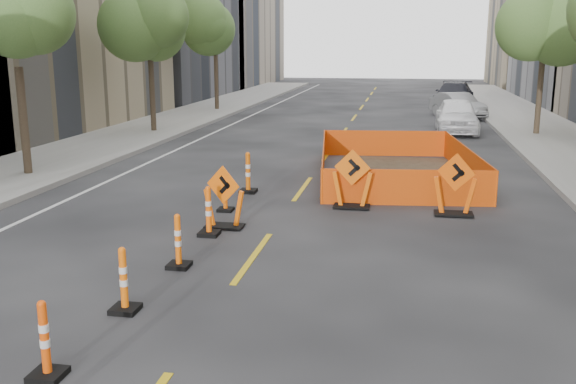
% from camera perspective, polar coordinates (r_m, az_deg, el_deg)
% --- Properties ---
extents(ground_plane, '(140.00, 140.00, 0.00)m').
position_cam_1_polar(ground_plane, '(8.72, -9.35, -14.08)').
color(ground_plane, black).
extents(sidewalk_left, '(4.00, 90.00, 0.15)m').
position_cam_1_polar(sidewalk_left, '(22.90, -20.69, 2.44)').
color(sidewalk_left, gray).
rests_on(sidewalk_left, ground).
extents(bld_left_d, '(12.00, 16.00, 14.00)m').
position_cam_1_polar(bld_left_d, '(50.59, -13.19, 16.15)').
color(bld_left_d, '#4C4C51').
rests_on(bld_left_d, ground).
extents(tree_l_b, '(2.80, 2.80, 5.95)m').
position_cam_1_polar(tree_l_b, '(20.56, -23.13, 13.62)').
color(tree_l_b, '#382B1E').
rests_on(tree_l_b, ground).
extents(tree_l_c, '(2.80, 2.80, 5.95)m').
position_cam_1_polar(tree_l_c, '(29.47, -12.23, 13.86)').
color(tree_l_c, '#382B1E').
rests_on(tree_l_c, ground).
extents(tree_l_d, '(2.80, 2.80, 5.95)m').
position_cam_1_polar(tree_l_d, '(38.91, -6.49, 13.79)').
color(tree_l_d, '#382B1E').
rests_on(tree_l_d, ground).
extents(tree_r_c, '(2.80, 2.80, 5.95)m').
position_cam_1_polar(tree_r_c, '(29.84, 21.88, 13.23)').
color(tree_r_c, '#382B1E').
rests_on(tree_r_c, ground).
extents(channelizer_2, '(0.39, 0.39, 1.00)m').
position_cam_1_polar(channelizer_2, '(8.38, -20.82, -12.16)').
color(channelizer_2, '#E74909').
rests_on(channelizer_2, ground).
extents(channelizer_3, '(0.40, 0.40, 1.02)m').
position_cam_1_polar(channelizer_3, '(9.98, -14.41, -7.55)').
color(channelizer_3, '#F8640A').
rests_on(channelizer_3, ground).
extents(channelizer_4, '(0.40, 0.40, 1.00)m').
position_cam_1_polar(channelizer_4, '(11.70, -9.75, -4.30)').
color(channelizer_4, '#F8610A').
rests_on(channelizer_4, ground).
extents(channelizer_5, '(0.42, 0.42, 1.07)m').
position_cam_1_polar(channelizer_5, '(13.54, -7.08, -1.68)').
color(channelizer_5, '#FF5F0A').
rests_on(channelizer_5, ground).
extents(channelizer_6, '(0.37, 0.37, 0.93)m').
position_cam_1_polar(channelizer_6, '(15.50, -5.60, -0.03)').
color(channelizer_6, '#F15B0A').
rests_on(channelizer_6, ground).
extents(channelizer_7, '(0.44, 0.44, 1.12)m').
position_cam_1_polar(channelizer_7, '(17.37, -3.58, 1.75)').
color(channelizer_7, '#D65909').
rests_on(channelizer_7, ground).
extents(chevron_sign_left, '(1.06, 0.84, 1.39)m').
position_cam_1_polar(chevron_sign_left, '(14.02, -5.72, -0.45)').
color(chevron_sign_left, '#FF640A').
rests_on(chevron_sign_left, ground).
extents(chevron_sign_center, '(1.05, 0.71, 1.47)m').
position_cam_1_polar(chevron_sign_center, '(15.72, 5.72, 1.16)').
color(chevron_sign_center, '#EB5D09').
rests_on(chevron_sign_center, ground).
extents(chevron_sign_right, '(1.15, 0.94, 1.49)m').
position_cam_1_polar(chevron_sign_right, '(15.45, 14.65, 0.64)').
color(chevron_sign_right, '#EE550A').
rests_on(chevron_sign_right, ground).
extents(safety_fence, '(5.12, 7.78, 0.92)m').
position_cam_1_polar(safety_fence, '(19.81, 9.41, 2.70)').
color(safety_fence, '#DC4D0B').
rests_on(safety_fence, ground).
extents(parked_car_near, '(1.93, 4.61, 1.56)m').
position_cam_1_polar(parked_car_near, '(30.39, 14.78, 6.61)').
color(parked_car_near, white).
rests_on(parked_car_near, ground).
extents(parked_car_mid, '(3.01, 4.31, 1.35)m').
position_cam_1_polar(parked_car_mid, '(36.57, 14.85, 7.46)').
color(parked_car_mid, gray).
rests_on(parked_car_mid, ground).
extents(parked_car_far, '(3.02, 5.75, 1.59)m').
position_cam_1_polar(parked_car_far, '(42.56, 14.54, 8.36)').
color(parked_car_far, black).
rests_on(parked_car_far, ground).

